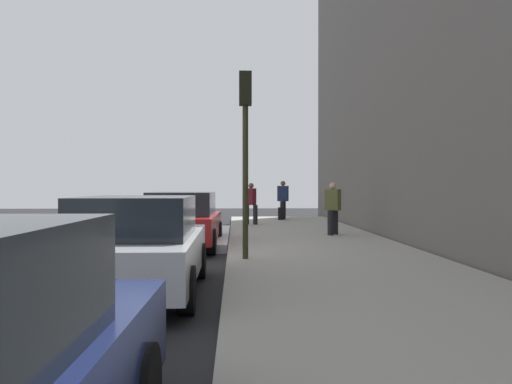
% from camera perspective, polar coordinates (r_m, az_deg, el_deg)
% --- Properties ---
extents(ground_plane, '(56.00, 56.00, 0.00)m').
position_cam_1_polar(ground_plane, '(13.81, -7.08, -6.34)').
color(ground_plane, black).
extents(sidewalk, '(28.00, 4.60, 0.15)m').
position_cam_1_polar(sidewalk, '(13.91, 6.67, -5.98)').
color(sidewalk, '#A39E93').
rests_on(sidewalk, ground).
extents(lane_stripe_centre, '(28.00, 0.14, 0.01)m').
position_cam_1_polar(lane_stripe_centre, '(14.44, -19.91, -6.05)').
color(lane_stripe_centre, gold).
rests_on(lane_stripe_centre, ground).
extents(snow_bank_curb, '(6.85, 0.56, 0.22)m').
position_cam_1_polar(snow_bank_curb, '(17.12, -3.76, -4.62)').
color(snow_bank_curb, white).
rests_on(snow_bank_curb, ground).
extents(parked_car_silver, '(4.55, 1.92, 1.51)m').
position_cam_1_polar(parked_car_silver, '(8.69, -12.00, -5.42)').
color(parked_car_silver, black).
rests_on(parked_car_silver, ground).
extents(parked_car_red, '(4.29, 1.99, 1.51)m').
position_cam_1_polar(parked_car_red, '(14.78, -7.54, -2.94)').
color(parked_car_red, black).
rests_on(parked_car_red, ground).
extents(pedestrian_burgundy_coat, '(0.52, 0.51, 1.65)m').
position_cam_1_polar(pedestrian_burgundy_coat, '(22.02, -0.51, -1.06)').
color(pedestrian_burgundy_coat, black).
rests_on(pedestrian_burgundy_coat, sidewalk).
extents(pedestrian_navy_coat, '(0.57, 0.54, 1.77)m').
position_cam_1_polar(pedestrian_navy_coat, '(25.46, 2.79, -0.70)').
color(pedestrian_navy_coat, black).
rests_on(pedestrian_navy_coat, sidewalk).
extents(pedestrian_olive_coat, '(0.48, 0.52, 1.64)m').
position_cam_1_polar(pedestrian_olive_coat, '(17.41, 7.93, -1.53)').
color(pedestrian_olive_coat, black).
rests_on(pedestrian_olive_coat, sidewalk).
extents(traffic_light_pole, '(0.35, 0.26, 3.91)m').
position_cam_1_polar(traffic_light_pole, '(11.62, -1.11, 6.28)').
color(traffic_light_pole, '#2D2D19').
rests_on(traffic_light_pole, sidewalk).
extents(rolling_suitcase, '(0.34, 0.22, 0.92)m').
position_cam_1_polar(rolling_suitcase, '(25.03, 2.54, -2.23)').
color(rolling_suitcase, black).
rests_on(rolling_suitcase, sidewalk).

